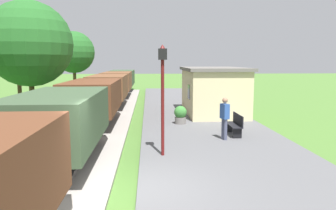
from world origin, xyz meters
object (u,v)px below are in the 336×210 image
Objects in this scene: bench_down_platform at (197,97)px; lamp_post_near at (163,80)px; freight_train at (102,93)px; tree_field_distant at (74,52)px; person_waiting at (225,117)px; bench_near_hut at (235,124)px; tree_trackside_far at (29,44)px; station_hut at (213,90)px; tree_field_left at (17,51)px; potted_planter at (180,115)px.

bench_down_platform is 14.29m from lamp_post_near.
freight_train is 10.57m from tree_field_distant.
person_waiting is 0.28× the size of tree_field_distant.
person_waiting reaches higher than bench_near_hut.
lamp_post_near is 10.52m from tree_trackside_far.
bench_near_hut is 0.25× the size of tree_field_distant.
station_hut is 0.96× the size of tree_field_distant.
bench_near_hut is 16.55m from tree_field_left.
potted_planter is at bearing -43.66° from freight_train.
freight_train reaches higher than bench_near_hut.
bench_near_hut is 1.11m from person_waiting.
person_waiting is at bearing -41.53° from tree_field_left.
tree_field_distant is (-8.27, 13.79, 3.46)m from potted_planter.
person_waiting is at bearing -93.19° from bench_down_platform.
tree_trackside_far is (-3.56, -2.06, 2.93)m from freight_train.
potted_planter is 0.15× the size of tree_field_distant.
potted_planter is at bearing 128.09° from bench_near_hut.
tree_trackside_far is at bearing -149.98° from freight_train.
tree_trackside_far reaches higher than tree_field_distant.
station_hut is 3.87× the size of bench_down_platform.
lamp_post_near is (-2.59, -2.06, 1.62)m from person_waiting.
tree_trackside_far is 1.18× the size of tree_field_left.
bench_near_hut is 0.22× the size of tree_trackside_far.
tree_trackside_far is (-10.17, 4.92, 3.61)m from bench_near_hut.
lamp_post_near is at bearing -69.74° from tree_field_distant.
tree_field_distant is (-10.55, 10.62, 2.53)m from station_hut.
freight_train is 9.78m from person_waiting.
potted_planter is at bearing -59.06° from tree_field_distant.
bench_down_platform is 11.73m from person_waiting.
bench_down_platform is (0.00, 10.93, 0.00)m from bench_near_hut.
lamp_post_near is (-3.24, -2.84, 2.08)m from bench_near_hut.
potted_planter is 9.13m from tree_trackside_far.
station_hut is 1.02× the size of tree_field_left.
person_waiting is at bearing 38.53° from lamp_post_near.
tree_trackside_far reaches higher than freight_train.
tree_trackside_far is at bearing -89.05° from tree_field_distant.
tree_field_left reaches higher than station_hut.
station_hut is 3.39× the size of person_waiting.
bench_near_hut is at bearing -37.95° from tree_field_left.
potted_planter is at bearing -85.45° from person_waiting.
potted_planter is at bearing -125.81° from station_hut.
potted_planter is 16.45m from tree_field_distant.
station_hut is 1.57× the size of lamp_post_near.
potted_planter is at bearing -34.31° from tree_field_left.
bench_near_hut is 4.78m from lamp_post_near.
potted_planter is 0.16× the size of tree_field_left.
tree_field_distant reaches higher than bench_near_hut.
bench_near_hut is 10.93m from bench_down_platform.
freight_train is 26.13× the size of bench_down_platform.
station_hut is at bearing 68.45° from lamp_post_near.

